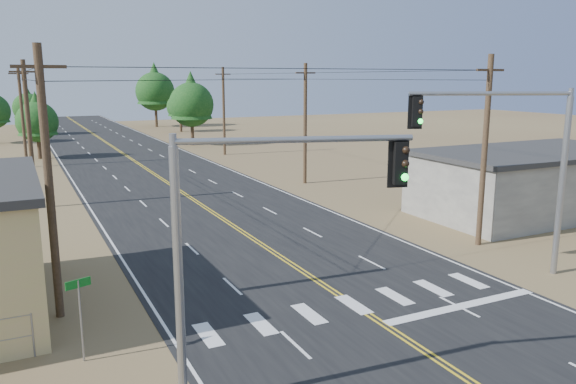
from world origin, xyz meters
TOP-DOWN VIEW (x-y plane):
  - road at (0.00, 30.00)m, footprint 15.00×200.00m
  - building_right at (19.00, 16.00)m, footprint 15.00×8.00m
  - utility_pole_left_near at (-10.50, 12.00)m, footprint 1.80×0.30m
  - utility_pole_left_mid at (-10.50, 32.00)m, footprint 1.80×0.30m
  - utility_pole_left_far at (-10.50, 52.00)m, footprint 1.80×0.30m
  - utility_pole_right_near at (10.50, 12.00)m, footprint 1.80×0.30m
  - utility_pole_right_mid at (10.50, 32.00)m, footprint 1.80×0.30m
  - utility_pole_right_far at (10.50, 52.00)m, footprint 1.80×0.30m
  - signal_mast_left at (-6.27, 3.47)m, footprint 6.05×2.09m
  - signal_mast_right at (8.32, 7.85)m, footprint 6.77×2.89m
  - street_sign at (-10.11, 8.00)m, footprint 0.78×0.30m
  - tree_left_near at (-9.00, 57.89)m, footprint 4.44×4.44m
  - tree_left_far at (-9.00, 86.99)m, footprint 4.57×4.57m
  - tree_right_near at (9.90, 62.84)m, footprint 5.82×5.82m
  - tree_right_mid at (13.63, 81.87)m, footprint 4.42×4.42m
  - tree_right_far at (12.26, 93.38)m, footprint 6.93×6.93m

SIDE VIEW (x-z plane):
  - road at x=0.00m, z-range 0.00..0.02m
  - street_sign at x=-10.11m, z-range 0.47..3.20m
  - building_right at x=19.00m, z-range 0.00..4.00m
  - tree_right_mid at x=13.63m, z-range 0.82..8.18m
  - tree_left_near at x=-9.00m, z-range 0.82..8.21m
  - tree_left_far at x=-9.00m, z-range 0.85..8.46m
  - signal_mast_left at x=-6.27m, z-range 1.33..8.81m
  - utility_pole_left_near at x=-10.50m, z-range 0.12..10.12m
  - utility_pole_left_mid at x=-10.50m, z-range 0.12..10.12m
  - utility_pole_left_far at x=-10.50m, z-range 0.12..10.12m
  - utility_pole_right_near at x=10.50m, z-range 0.12..10.12m
  - utility_pole_right_mid at x=10.50m, z-range 0.12..10.12m
  - utility_pole_right_far at x=10.50m, z-range 0.12..10.12m
  - signal_mast_right at x=8.32m, z-range 1.50..9.89m
  - tree_right_near at x=9.90m, z-range 1.08..10.78m
  - tree_right_far at x=12.26m, z-range 1.29..12.84m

